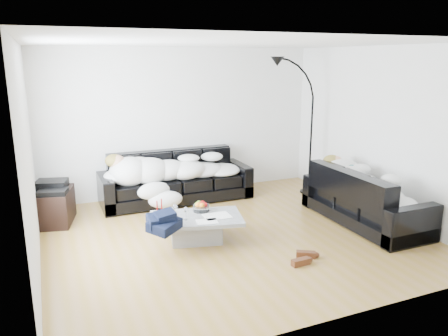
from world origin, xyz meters
name	(u,v)px	position (x,y,z in m)	size (l,w,h in m)	color
ground	(232,235)	(0.00, 0.00, 0.00)	(5.00, 5.00, 0.00)	olive
wall_back	(182,122)	(0.00, 2.25, 1.30)	(5.00, 0.02, 2.60)	silver
wall_left	(29,161)	(-2.50, 0.00, 1.30)	(0.02, 4.50, 2.60)	silver
wall_right	(380,132)	(2.50, 0.00, 1.30)	(0.02, 4.50, 2.60)	silver
ceiling	(233,43)	(0.00, 0.00, 2.60)	(5.00, 5.00, 0.00)	white
sofa_back	(176,177)	(-0.27, 1.79, 0.42)	(2.57, 0.89, 0.84)	black
sofa_right	(365,196)	(2.02, -0.33, 0.41)	(2.03, 0.87, 0.82)	black
sleeper_back	(177,165)	(-0.27, 1.74, 0.64)	(2.17, 0.75, 0.43)	silver
sleeper_right	(366,182)	(2.02, -0.33, 0.63)	(1.74, 0.74, 0.43)	silver
teal_cushion	(337,167)	(1.96, 0.30, 0.72)	(0.36, 0.30, 0.20)	#0E6665
coffee_table	(196,229)	(-0.54, -0.01, 0.18)	(1.21, 0.71, 0.35)	#939699
fruit_bowl	(201,206)	(-0.40, 0.17, 0.42)	(0.23, 0.23, 0.14)	white
wine_glass_a	(175,210)	(-0.78, 0.13, 0.43)	(0.07, 0.07, 0.16)	white
wine_glass_b	(172,213)	(-0.87, -0.01, 0.45)	(0.08, 0.08, 0.19)	white
wine_glass_c	(186,213)	(-0.69, -0.06, 0.44)	(0.07, 0.07, 0.17)	white
candle_left	(157,209)	(-1.02, 0.17, 0.47)	(0.04, 0.04, 0.22)	maroon
candle_right	(162,207)	(-0.94, 0.23, 0.47)	(0.04, 0.04, 0.23)	maroon
newspaper_a	(217,216)	(-0.27, -0.11, 0.36)	(0.36, 0.27, 0.01)	silver
newspaper_b	(207,221)	(-0.47, -0.25, 0.36)	(0.27, 0.19, 0.01)	silver
navy_jacket	(164,215)	(-1.05, -0.25, 0.53)	(0.40, 0.33, 0.20)	black
shoes	(303,258)	(0.46, -1.10, 0.05)	(0.40, 0.29, 0.09)	#472311
av_cabinet	(54,207)	(-2.27, 1.47, 0.25)	(0.51, 0.74, 0.51)	black
stereo	(52,186)	(-2.27, 1.47, 0.57)	(0.44, 0.34, 0.13)	black
floor_lamp	(311,135)	(2.12, 1.29, 1.07)	(0.78, 0.31, 2.15)	black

